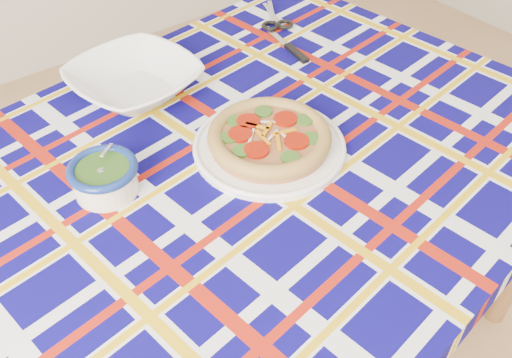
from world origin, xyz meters
TOP-DOWN VIEW (x-y plane):
  - dining_table at (-0.31, 0.18)m, footprint 1.69×1.19m
  - tablecloth at (-0.31, 0.18)m, footprint 1.72×1.22m
  - main_focaccia_plate at (-0.15, 0.20)m, footprint 0.37×0.37m
  - pesto_bowl at (-0.46, 0.28)m, footprint 0.15×0.15m
  - serving_bowl at (-0.26, 0.53)m, footprint 0.31×0.31m
  - table_knife at (0.14, 0.54)m, footprint 0.06×0.23m
  - kitchen_scissors at (0.21, 0.64)m, footprint 0.16×0.21m

SIDE VIEW (x-z plane):
  - dining_table at x=-0.31m, z-range 0.30..1.03m
  - tablecloth at x=-0.31m, z-range 0.64..0.74m
  - table_knife at x=0.14m, z-range 0.74..0.75m
  - kitchen_scissors at x=0.21m, z-range 0.74..0.75m
  - main_focaccia_plate at x=-0.15m, z-range 0.74..0.80m
  - serving_bowl at x=-0.26m, z-range 0.74..0.81m
  - pesto_bowl at x=-0.46m, z-range 0.74..0.81m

